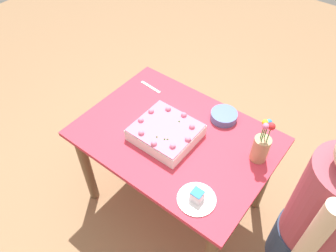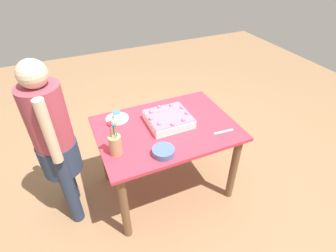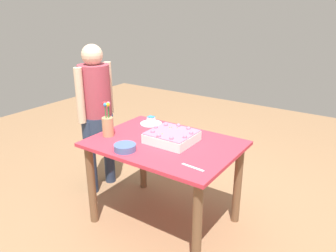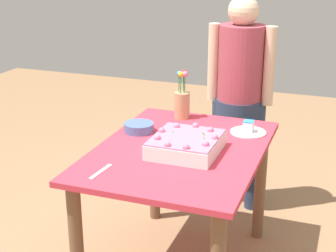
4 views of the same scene
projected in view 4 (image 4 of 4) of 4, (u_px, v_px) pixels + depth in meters
The scene contains 7 objects.
dining_table at pixel (180, 171), 2.79m from camera, with size 1.19×0.86×0.77m.
sheet_cake at pixel (186, 144), 2.68m from camera, with size 0.37×0.34×0.11m.
serving_plate_with_slice at pixel (248, 130), 2.96m from camera, with size 0.21×0.21×0.07m.
cake_knife at pixel (101, 172), 2.46m from camera, with size 0.18×0.02×0.00m, color silver.
flower_vase at pixel (182, 102), 3.19m from camera, with size 0.10×0.10×0.30m.
fruit_bowl at pixel (139, 127), 2.98m from camera, with size 0.17×0.17×0.05m, color #4B659E.
person_standing at pixel (240, 91), 3.47m from camera, with size 0.31×0.45×1.49m.
Camera 4 is at (-2.41, -0.82, 1.80)m, focal length 55.00 mm.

